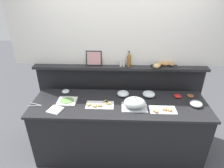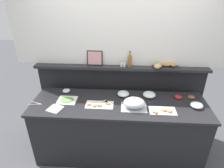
{
  "view_description": "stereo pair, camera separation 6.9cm",
  "coord_description": "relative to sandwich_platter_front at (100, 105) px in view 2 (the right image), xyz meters",
  "views": [
    {
      "loc": [
        -0.02,
        -2.24,
        2.4
      ],
      "look_at": [
        -0.11,
        0.1,
        1.17
      ],
      "focal_mm": 30.69,
      "sensor_mm": 36.0,
      "label": 1
    },
    {
      "loc": [
        0.05,
        -2.23,
        2.4
      ],
      "look_at": [
        -0.11,
        0.1,
        1.17
      ],
      "focal_mm": 30.69,
      "sensor_mm": 36.0,
      "label": 2
    }
  ],
  "objects": [
    {
      "name": "salt_shaker",
      "position": [
        0.27,
        0.54,
        0.39
      ],
      "size": [
        0.03,
        0.03,
        0.09
      ],
      "color": "white",
      "rests_on": "back_ledge_unit"
    },
    {
      "name": "sandwich_platter_side",
      "position": [
        0.83,
        -0.09,
        -0.0
      ],
      "size": [
        0.34,
        0.19,
        0.04
      ],
      "color": "silver",
      "rests_on": "buffet_counter"
    },
    {
      "name": "glass_bowl_medium",
      "position": [
        0.31,
        0.27,
        0.02
      ],
      "size": [
        0.17,
        0.17,
        0.07
      ],
      "color": "silver",
      "rests_on": "buffet_counter"
    },
    {
      "name": "ground_plane",
      "position": [
        0.26,
        0.67,
        -0.94
      ],
      "size": [
        12.0,
        12.0,
        0.0
      ],
      "primitive_type": "plane",
      "color": "#4C4C51"
    },
    {
      "name": "framed_picture",
      "position": [
        -0.14,
        0.58,
        0.46
      ],
      "size": [
        0.24,
        0.06,
        0.23
      ],
      "color": "black",
      "rests_on": "back_ledge_unit"
    },
    {
      "name": "pepper_shaker",
      "position": [
        0.32,
        0.54,
        0.39
      ],
      "size": [
        0.03,
        0.03,
        0.09
      ],
      "color": "white",
      "rests_on": "back_ledge_unit"
    },
    {
      "name": "buffet_counter",
      "position": [
        0.26,
        0.07,
        -0.47
      ],
      "size": [
        2.45,
        0.75,
        0.93
      ],
      "color": "black",
      "rests_on": "ground_plane"
    },
    {
      "name": "back_ledge_unit",
      "position": [
        0.26,
        0.62,
        -0.26
      ],
      "size": [
        2.67,
        0.22,
        1.28
      ],
      "color": "black",
      "rests_on": "ground_plane"
    },
    {
      "name": "cold_cuts_platter",
      "position": [
        -0.48,
        0.08,
        -0.0
      ],
      "size": [
        0.26,
        0.23,
        0.02
      ],
      "color": "white",
      "rests_on": "buffet_counter"
    },
    {
      "name": "sandwich_platter_front",
      "position": [
        0.0,
        0.0,
        0.0
      ],
      "size": [
        0.38,
        0.2,
        0.04
      ],
      "color": "white",
      "rests_on": "buffet_counter"
    },
    {
      "name": "glass_bowl_large",
      "position": [
        1.3,
        0.04,
        0.02
      ],
      "size": [
        0.17,
        0.17,
        0.07
      ],
      "color": "silver",
      "rests_on": "buffet_counter"
    },
    {
      "name": "condiment_bowl_red",
      "position": [
        1.11,
        0.26,
        0.01
      ],
      "size": [
        0.11,
        0.11,
        0.04
      ],
      "primitive_type": "ellipsoid",
      "color": "red",
      "rests_on": "buffet_counter"
    },
    {
      "name": "condiment_bowl_dark",
      "position": [
        1.3,
        0.28,
        0.01
      ],
      "size": [
        0.1,
        0.1,
        0.03
      ],
      "primitive_type": "ellipsoid",
      "color": "brown",
      "rests_on": "buffet_counter"
    },
    {
      "name": "bread_basket",
      "position": [
        0.92,
        0.53,
        0.38
      ],
      "size": [
        0.41,
        0.28,
        0.08
      ],
      "color": "black",
      "rests_on": "back_ledge_unit"
    },
    {
      "name": "glass_bowl_extra",
      "position": [
        0.69,
        0.27,
        0.02
      ],
      "size": [
        0.18,
        0.18,
        0.07
      ],
      "color": "silver",
      "rests_on": "buffet_counter"
    },
    {
      "name": "serving_tongs",
      "position": [
        -0.88,
        -0.03,
        -0.01
      ],
      "size": [
        0.19,
        0.08,
        0.01
      ],
      "color": "#B7BABF",
      "rests_on": "buffet_counter"
    },
    {
      "name": "napkin_stack",
      "position": [
        -0.58,
        -0.14,
        -0.0
      ],
      "size": [
        0.21,
        0.21,
        0.02
      ],
      "primitive_type": "cube",
      "rotation": [
        0.0,
        0.0,
        -0.32
      ],
      "color": "white",
      "rests_on": "buffet_counter"
    },
    {
      "name": "upper_wall_panel",
      "position": [
        0.26,
        0.64,
        1.0
      ],
      "size": [
        3.27,
        0.08,
        1.32
      ],
      "primitive_type": "cube",
      "color": "white",
      "rests_on": "back_ledge_unit"
    },
    {
      "name": "vinegar_bottle_amber",
      "position": [
        0.39,
        0.56,
        0.45
      ],
      "size": [
        0.06,
        0.06,
        0.24
      ],
      "color": "#8E5B23",
      "rests_on": "back_ledge_unit"
    },
    {
      "name": "serving_cloche",
      "position": [
        0.46,
        -0.03,
        0.06
      ],
      "size": [
        0.34,
        0.24,
        0.17
      ],
      "color": "#B7BABF",
      "rests_on": "buffet_counter"
    },
    {
      "name": "glass_bowl_small",
      "position": [
        -0.56,
        0.32,
        0.01
      ],
      "size": [
        0.11,
        0.11,
        0.05
      ],
      "color": "silver",
      "rests_on": "buffet_counter"
    }
  ]
}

